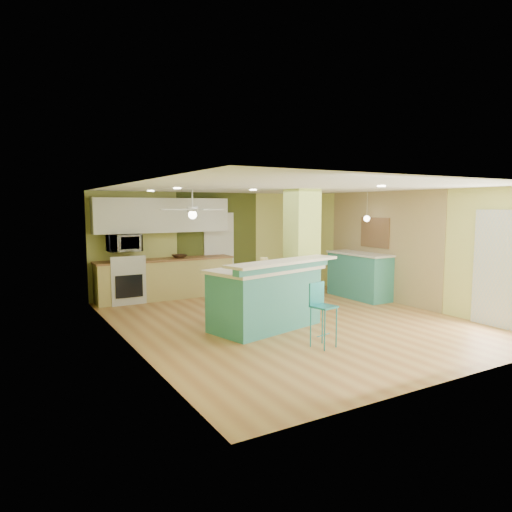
{
  "coord_description": "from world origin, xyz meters",
  "views": [
    {
      "loc": [
        -4.78,
        -7.01,
        2.15
      ],
      "look_at": [
        -0.48,
        0.4,
        1.22
      ],
      "focal_mm": 32.0,
      "sensor_mm": 36.0,
      "label": 1
    }
  ],
  "objects_px": {
    "bar_stool": "(321,304)",
    "fruit_bowl": "(179,256)",
    "side_counter": "(360,275)",
    "canister": "(264,263)",
    "peninsula": "(266,296)"
  },
  "relations": [
    {
      "from": "bar_stool",
      "to": "fruit_bowl",
      "type": "bearing_deg",
      "value": 84.24
    },
    {
      "from": "side_counter",
      "to": "bar_stool",
      "type": "bearing_deg",
      "value": -141.26
    },
    {
      "from": "bar_stool",
      "to": "canister",
      "type": "bearing_deg",
      "value": 87.48
    },
    {
      "from": "bar_stool",
      "to": "peninsula",
      "type": "bearing_deg",
      "value": 85.27
    },
    {
      "from": "canister",
      "to": "peninsula",
      "type": "bearing_deg",
      "value": 18.42
    },
    {
      "from": "side_counter",
      "to": "fruit_bowl",
      "type": "relative_size",
      "value": 4.93
    },
    {
      "from": "bar_stool",
      "to": "fruit_bowl",
      "type": "relative_size",
      "value": 2.93
    },
    {
      "from": "side_counter",
      "to": "canister",
      "type": "xyz_separation_m",
      "value": [
        -3.39,
        -1.22,
        0.63
      ]
    },
    {
      "from": "canister",
      "to": "bar_stool",
      "type": "bearing_deg",
      "value": -80.85
    },
    {
      "from": "bar_stool",
      "to": "side_counter",
      "type": "relative_size",
      "value": 0.6
    },
    {
      "from": "peninsula",
      "to": "side_counter",
      "type": "xyz_separation_m",
      "value": [
        3.34,
        1.2,
        -0.04
      ]
    },
    {
      "from": "fruit_bowl",
      "to": "canister",
      "type": "xyz_separation_m",
      "value": [
        0.28,
        -3.43,
        0.19
      ]
    },
    {
      "from": "side_counter",
      "to": "fruit_bowl",
      "type": "xyz_separation_m",
      "value": [
        -3.67,
        2.21,
        0.44
      ]
    },
    {
      "from": "peninsula",
      "to": "fruit_bowl",
      "type": "distance_m",
      "value": 3.45
    },
    {
      "from": "bar_stool",
      "to": "fruit_bowl",
      "type": "distance_m",
      "value": 4.79
    }
  ]
}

